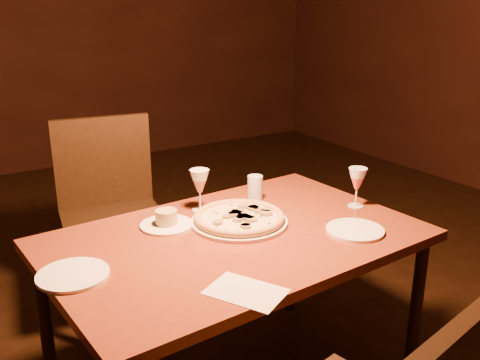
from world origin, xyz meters
TOP-DOWN VIEW (x-y plane):
  - back_wall at (0.00, 3.50)m, footprint 6.00×0.04m
  - dining_table at (-0.01, -0.05)m, footprint 1.35×0.92m
  - chair_far at (-0.18, 0.81)m, footprint 0.53×0.53m
  - pizza_plate at (0.06, 0.03)m, footprint 0.36×0.36m
  - ramekin_saucer at (-0.18, 0.15)m, footprint 0.20×0.20m
  - wine_glass_far at (-0.00, 0.23)m, footprint 0.08×0.08m
  - wine_glass_right at (0.55, -0.07)m, footprint 0.07×0.07m
  - water_tumbler at (0.25, 0.21)m, footprint 0.06×0.06m
  - side_plate_left at (-0.58, -0.05)m, footprint 0.22×0.22m
  - side_plate_near at (0.37, -0.25)m, footprint 0.21×0.21m
  - menu_card at (-0.19, -0.40)m, footprint 0.23×0.26m

SIDE VIEW (x-z plane):
  - chair_far at x=-0.18m, z-range 0.06..1.03m
  - dining_table at x=-0.01m, z-range 0.29..0.98m
  - menu_card at x=-0.19m, z-range 0.70..0.70m
  - side_plate_near at x=0.37m, z-range 0.70..0.71m
  - side_plate_left at x=-0.58m, z-range 0.70..0.71m
  - ramekin_saucer at x=-0.18m, z-range 0.69..0.75m
  - pizza_plate at x=0.06m, z-range 0.70..0.74m
  - water_tumbler at x=0.25m, z-range 0.70..0.80m
  - wine_glass_right at x=0.55m, z-range 0.70..0.86m
  - wine_glass_far at x=0.00m, z-range 0.70..0.87m
  - back_wall at x=0.00m, z-range 0.00..3.00m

